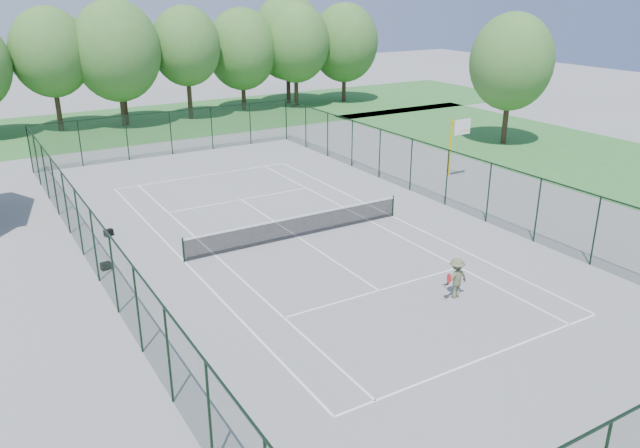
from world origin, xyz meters
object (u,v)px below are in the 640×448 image
Objects in this scene: sports_bag_a at (106,266)px; tennis_player at (456,278)px; basketball_goal at (457,136)px; tennis_net at (298,226)px.

sports_bag_a is 0.22× the size of tennis_player.
tennis_net is at bearing -164.33° from basketball_goal.
tennis_net is 8.56m from tennis_player.
basketball_goal is 9.22× the size of sports_bag_a.
tennis_net is at bearing 104.39° from tennis_player.
tennis_net is 13.57m from basketball_goal.
tennis_net is 8.58m from sports_bag_a.
tennis_player is (10.64, -9.23, 0.62)m from sports_bag_a.
basketball_goal is 2.08× the size of tennis_player.
tennis_player is (2.12, -8.28, 0.21)m from tennis_net.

